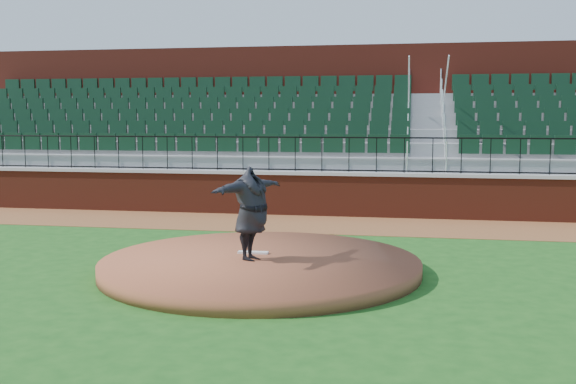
{
  "coord_description": "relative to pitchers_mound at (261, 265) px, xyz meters",
  "views": [
    {
      "loc": [
        2.55,
        -12.42,
        2.87
      ],
      "look_at": [
        0.0,
        1.5,
        1.3
      ],
      "focal_mm": 41.89,
      "sensor_mm": 36.0,
      "label": 1
    }
  ],
  "objects": [
    {
      "name": "pitching_rubber",
      "position": [
        -0.25,
        0.44,
        0.14
      ],
      "size": [
        0.59,
        0.17,
        0.04
      ],
      "primitive_type": "cube",
      "rotation": [
        0.0,
        0.0,
        0.03
      ],
      "color": "white",
      "rests_on": "pitchers_mound"
    },
    {
      "name": "seating_stands",
      "position": [
        0.18,
        10.12,
        2.18
      ],
      "size": [
        34.0,
        5.1,
        4.6
      ],
      "primitive_type": null,
      "color": "gray",
      "rests_on": "ground"
    },
    {
      "name": "wall_cap",
      "position": [
        0.18,
        7.4,
        1.12
      ],
      "size": [
        34.0,
        0.45,
        0.1
      ],
      "primitive_type": "cube",
      "color": "#B7B7B7",
      "rests_on": "field_wall"
    },
    {
      "name": "pitchers_mound",
      "position": [
        0.0,
        0.0,
        0.0
      ],
      "size": [
        5.95,
        5.95,
        0.25
      ],
      "primitive_type": "cylinder",
      "color": "brown",
      "rests_on": "ground"
    },
    {
      "name": "wall_railing",
      "position": [
        0.18,
        7.4,
        1.67
      ],
      "size": [
        34.0,
        0.05,
        1.0
      ],
      "primitive_type": null,
      "color": "black",
      "rests_on": "wall_cap"
    },
    {
      "name": "concourse_wall",
      "position": [
        0.18,
        12.92,
        2.62
      ],
      "size": [
        34.0,
        0.5,
        5.5
      ],
      "primitive_type": "cube",
      "color": "maroon",
      "rests_on": "ground"
    },
    {
      "name": "field_wall",
      "position": [
        0.18,
        7.4,
        0.47
      ],
      "size": [
        34.0,
        0.35,
        1.2
      ],
      "primitive_type": "cube",
      "color": "maroon",
      "rests_on": "ground"
    },
    {
      "name": "ground",
      "position": [
        0.18,
        0.4,
        -0.12
      ],
      "size": [
        90.0,
        90.0,
        0.0
      ],
      "primitive_type": "plane",
      "color": "#1A4D16",
      "rests_on": "ground"
    },
    {
      "name": "pitcher",
      "position": [
        -0.14,
        -0.14,
        0.99
      ],
      "size": [
        1.27,
        2.2,
        1.73
      ],
      "primitive_type": "imported",
      "rotation": [
        0.0,
        0.0,
        1.22
      ],
      "color": "black",
      "rests_on": "pitchers_mound"
    },
    {
      "name": "warning_track",
      "position": [
        0.18,
        5.8,
        -0.12
      ],
      "size": [
        34.0,
        3.2,
        0.01
      ],
      "primitive_type": "cube",
      "color": "brown",
      "rests_on": "ground"
    }
  ]
}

